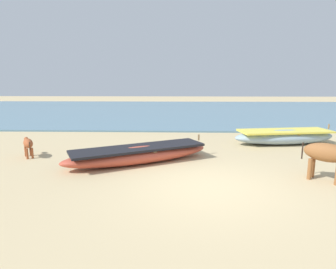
{
  "coord_description": "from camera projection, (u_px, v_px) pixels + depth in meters",
  "views": [
    {
      "loc": [
        -0.79,
        -6.51,
        2.5
      ],
      "look_at": [
        -1.1,
        3.52,
        0.6
      ],
      "focal_mm": 30.38,
      "sensor_mm": 36.0,
      "label": 1
    }
  ],
  "objects": [
    {
      "name": "calf_near_rust",
      "position": [
        28.0,
        144.0,
        9.38
      ],
      "size": [
        0.7,
        0.88,
        0.63
      ],
      "rotation": [
        0.0,
        0.0,
        2.17
      ],
      "color": "#9E4C28",
      "rests_on": "ground"
    },
    {
      "name": "fishing_boat_3",
      "position": [
        139.0,
        154.0,
        8.75
      ],
      "size": [
        4.62,
        3.11,
        0.71
      ],
      "rotation": [
        0.0,
        0.0,
        0.49
      ],
      "color": "#B74733",
      "rests_on": "ground"
    },
    {
      "name": "cow_adult_brown",
      "position": [
        329.0,
        154.0,
        7.05
      ],
      "size": [
        1.29,
        1.19,
        0.98
      ],
      "rotation": [
        0.0,
        0.0,
        5.56
      ],
      "color": "brown",
      "rests_on": "ground"
    },
    {
      "name": "ground",
      "position": [
        209.0,
        186.0,
        6.84
      ],
      "size": [
        80.0,
        80.0,
        0.0
      ],
      "primitive_type": "plane",
      "color": "tan"
    },
    {
      "name": "fishing_boat_1",
      "position": [
        284.0,
        136.0,
        11.38
      ],
      "size": [
        4.25,
        1.81,
        0.77
      ],
      "rotation": [
        0.0,
        0.0,
        0.16
      ],
      "color": "#8CA5B7",
      "rests_on": "ground"
    },
    {
      "name": "sea_water",
      "position": [
        186.0,
        111.0,
        23.75
      ],
      "size": [
        60.0,
        20.0,
        0.08
      ],
      "primitive_type": "cube",
      "color": "slate",
      "rests_on": "ground"
    }
  ]
}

